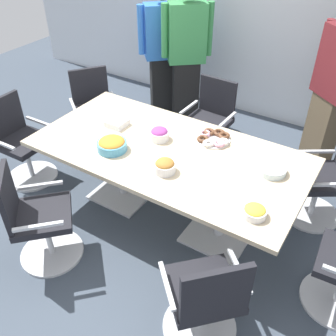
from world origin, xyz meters
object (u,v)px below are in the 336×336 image
Objects in this scene: snack_bowl_chips_orange at (112,144)px; snack_bowl_chips_yellow at (255,211)px; office_chair_4 at (37,221)px; plate_stack at (272,170)px; office_chair_1 at (209,125)px; snack_bowl_candy_mix at (159,134)px; person_standing_2 at (333,88)px; snack_bowl_pretzels at (165,166)px; conference_table at (168,161)px; office_chair_3 at (21,145)px; office_chair_2 at (95,113)px; napkin_pile at (117,123)px; office_chair_5 at (205,301)px; office_chair_0 at (325,182)px; person_standing_1 at (187,55)px; person_standing_0 at (163,51)px; donut_platter at (214,138)px.

snack_bowl_chips_orange is 1.36m from snack_bowl_chips_yellow.
office_chair_4 reaches higher than plate_stack.
snack_bowl_candy_mix is at bearing 90.97° from office_chair_1.
person_standing_2 reaches higher than snack_bowl_chips_orange.
office_chair_4 is 5.16× the size of snack_bowl_pretzels.
person_standing_2 is 10.60× the size of snack_bowl_candy_mix.
office_chair_3 is (-1.62, -0.32, -0.22)m from conference_table.
person_standing_2 is at bearing 147.77° from office_chair_2.
snack_bowl_chips_orange is 0.41m from napkin_pile.
office_chair_2 is 2.77m from office_chair_5.
napkin_pile is at bearing -176.85° from plate_stack.
office_chair_4 is 3.52× the size of snack_bowl_chips_orange.
office_chair_5 is at bearing -34.24° from napkin_pile.
office_chair_0 is 1.00× the size of office_chair_5.
office_chair_0 is 3.95× the size of plate_stack.
plate_stack is 1.30× the size of napkin_pile.
snack_bowl_chips_yellow reaches higher than napkin_pile.
office_chair_1 is (-1.38, 0.35, 0.00)m from office_chair_0.
person_standing_1 is (0.68, 0.98, 0.54)m from office_chair_2.
office_chair_3 is 2.58m from plate_stack.
office_chair_2 is 0.50× the size of person_standing_1.
office_chair_0 is 2.57m from office_chair_4.
office_chair_2 is 1.39m from snack_bowl_chips_orange.
person_standing_2 is at bearing 134.39° from person_standing_0.
napkin_pile is at bearing 64.03° from person_standing_0.
office_chair_3 reaches higher than plate_stack.
snack_bowl_candy_mix is 0.49m from donut_platter.
snack_bowl_pretzels is at bearing 96.60° from office_chair_2.
office_chair_1 reaches higher than napkin_pile.
office_chair_3 is 1.14m from napkin_pile.
office_chair_4 is at bearing 137.15° from office_chair_5.
donut_platter is (0.42, 0.25, -0.03)m from snack_bowl_candy_mix.
snack_bowl_candy_mix reaches higher than snack_bowl_chips_yellow.
office_chair_3 is at bearing -178.47° from snack_bowl_pretzels.
office_chair_2 is at bearing 100.06° from office_chair_5.
office_chair_1 is 2.28m from office_chair_5.
person_standing_1 is 1.73m from person_standing_2.
person_standing_2 reaches higher than snack_bowl_candy_mix.
snack_bowl_candy_mix reaches higher than snack_bowl_pretzels.
plate_stack is at bearing 3.81° from snack_bowl_candy_mix.
person_standing_2 is (2.61, 1.88, 0.55)m from office_chair_3.
office_chair_2 is at bearing 156.65° from conference_table.
plate_stack is (0.73, 0.45, -0.03)m from snack_bowl_pretzels.
person_standing_0 is at bearing 124.23° from conference_table.
office_chair_4 is (0.80, -1.63, 0.00)m from office_chair_2.
office_chair_2 is 2.36m from plate_stack.
office_chair_1 is at bearing 137.63° from plate_stack.
office_chair_3 reaches higher than conference_table.
plate_stack is at bearing 98.94° from person_standing_1.
office_chair_4 reaches higher than donut_platter.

